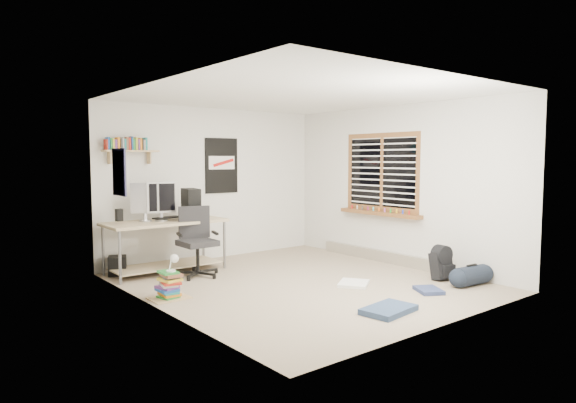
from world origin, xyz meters
TOP-DOWN VIEW (x-y plane):
  - floor at (0.00, 0.00)m, footprint 4.00×4.50m
  - ceiling at (0.00, 0.00)m, footprint 4.00×4.50m
  - back_wall at (0.00, 2.25)m, footprint 4.00×0.01m
  - left_wall at (-2.00, 0.00)m, footprint 0.01×4.50m
  - right_wall at (2.00, 0.00)m, footprint 0.01×4.50m
  - desk at (-1.11, 1.75)m, footprint 1.90×1.40m
  - monitor_left at (-1.37, 1.85)m, footprint 0.40×0.27m
  - monitor_right at (-1.17, 1.77)m, footprint 0.43×0.19m
  - pc_tower at (-0.72, 1.69)m, footprint 0.27×0.44m
  - keyboard at (-1.07, 1.78)m, footprint 0.44×0.22m
  - speaker_left at (-1.75, 1.88)m, footprint 0.09×0.09m
  - speaker_right at (-0.78, 1.73)m, footprint 0.11×0.11m
  - office_chair at (-0.88, 1.22)m, footprint 0.81×0.81m
  - wall_shelf at (-1.45, 2.14)m, footprint 0.80×0.22m
  - poster_back_wall at (0.15, 2.23)m, footprint 0.62×0.03m
  - poster_left_wall at (-1.99, 1.20)m, footprint 0.02×0.42m
  - window at (1.95, 0.30)m, footprint 0.10×1.50m
  - baseboard_heater at (1.96, 0.30)m, footprint 0.08×2.50m
  - backpack at (1.63, -1.08)m, footprint 0.31×0.26m
  - duffel_bag at (1.68, -1.51)m, footprint 0.29×0.29m
  - tshirt at (0.48, -0.53)m, footprint 0.57×0.55m
  - jeans_a at (-0.11, -1.62)m, footprint 0.66×0.46m
  - jeans_b at (0.95, -1.37)m, footprint 0.43×0.46m
  - book_stack at (-1.72, 0.40)m, footprint 0.46×0.38m
  - desk_lamp at (-1.70, 0.38)m, footprint 0.15×0.21m
  - subwoofer at (-1.75, 2.00)m, footprint 0.32×0.32m

SIDE VIEW (x-z plane):
  - floor at x=0.00m, z-range -0.01..0.00m
  - tshirt at x=0.48m, z-range 0.00..0.04m
  - jeans_b at x=0.95m, z-range 0.00..0.05m
  - jeans_a at x=-0.11m, z-range 0.00..0.06m
  - baseboard_heater at x=1.96m, z-range 0.00..0.18m
  - duffel_bag at x=1.68m, z-range -0.11..0.39m
  - subwoofer at x=-1.75m, z-range 0.00..0.28m
  - book_stack at x=-1.72m, z-range -0.01..0.31m
  - backpack at x=1.63m, z-range 0.02..0.38m
  - desk at x=-1.11m, z-range -0.03..0.76m
  - desk_lamp at x=-1.70m, z-range 0.29..0.47m
  - office_chair at x=-0.88m, z-range -0.01..0.99m
  - keyboard at x=-1.07m, z-range 0.79..0.81m
  - speaker_left at x=-1.75m, z-range 0.79..0.97m
  - speaker_right at x=-0.78m, z-range 0.79..0.97m
  - pc_tower at x=-0.72m, z-range 0.79..1.22m
  - monitor_left at x=-1.37m, z-range 0.79..1.23m
  - monitor_right at x=-1.17m, z-range 0.79..1.25m
  - back_wall at x=0.00m, z-range 0.00..2.50m
  - left_wall at x=-2.00m, z-range 0.00..2.50m
  - right_wall at x=2.00m, z-range 0.00..2.50m
  - window at x=1.95m, z-range 0.82..2.08m
  - poster_left_wall at x=-1.99m, z-range 1.20..1.80m
  - poster_back_wall at x=0.15m, z-range 1.09..2.01m
  - wall_shelf at x=-1.45m, z-range 1.66..1.90m
  - ceiling at x=0.00m, z-range 2.50..2.51m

